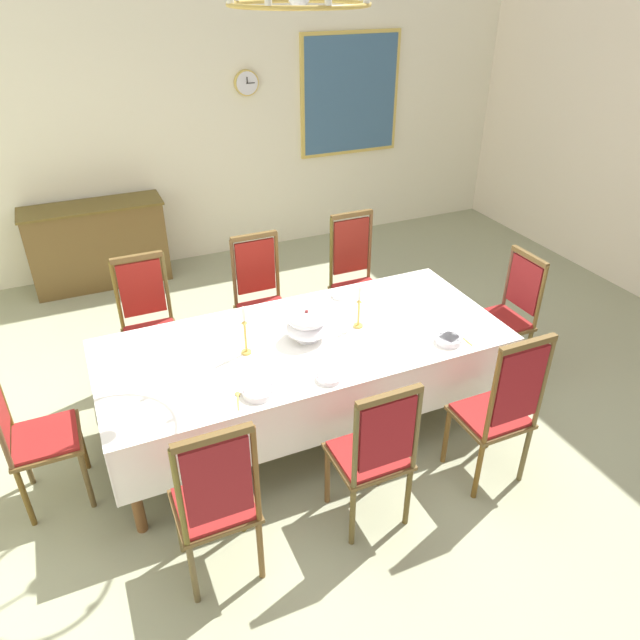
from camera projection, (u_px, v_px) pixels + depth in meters
The scene contains 25 objects.
ground at pixel (306, 426), 4.57m from camera, with size 8.09×6.78×0.04m, color #989B7B.
back_wall at pixel (181, 103), 6.34m from camera, with size 8.09×0.08×3.55m, color #EBE5CA.
dining_table at pixel (304, 348), 4.21m from camera, with size 2.84×1.22×0.77m.
tablecloth at pixel (305, 352), 4.22m from camera, with size 2.86×1.24×0.42m.
chair_south_a at pixel (216, 501), 3.14m from camera, with size 0.44×0.42×1.16m.
chair_north_a at pixel (149, 323), 4.74m from camera, with size 0.44×0.42×1.12m.
chair_south_b at pixel (374, 452), 3.49m from camera, with size 0.44×0.42×1.10m.
chair_north_b at pixel (262, 299), 5.07m from camera, with size 0.44×0.42×1.13m.
chair_south_c at pixel (500, 409), 3.78m from camera, with size 0.44×0.42×1.19m.
chair_north_c at pixel (356, 278), 5.38m from camera, with size 0.44×0.42×1.18m.
chair_head_west at pixel (31, 432), 3.64m from camera, with size 0.42×0.44×1.09m.
chair_head_east at pixel (507, 313), 4.91m from camera, with size 0.42×0.44×1.07m.
soup_tureen at pixel (307, 325), 4.12m from camera, with size 0.30×0.30×0.24m.
candlestick_west at pixel (245, 335), 3.95m from camera, with size 0.07×0.07×0.36m.
candlestick_east at pixel (359, 311), 4.25m from camera, with size 0.07×0.07×0.33m.
bowl_near_left at pixel (449, 339), 4.12m from camera, with size 0.19×0.19×0.05m.
bowl_near_right at pixel (258, 391), 3.62m from camera, with size 0.20×0.20×0.04m.
bowl_far_left at pixel (342, 295), 4.70m from camera, with size 0.15×0.15×0.03m.
bowl_far_right at pixel (329, 377), 3.75m from camera, with size 0.17×0.17×0.03m.
spoon_primary at pixel (461, 336), 4.20m from camera, with size 0.03×0.18×0.01m.
spoon_secondary at pixel (238, 396), 3.61m from camera, with size 0.06×0.17×0.01m.
sideboard at pixel (99, 245), 6.38m from camera, with size 1.44×0.48×0.90m.
mounted_clock at pixel (246, 83), 6.44m from camera, with size 0.27×0.06×0.27m.
framed_painting at pixel (350, 95), 7.00m from camera, with size 1.27×0.05×1.38m.
chandelier at pixel (299, 2), 3.09m from camera, with size 0.78×0.78×0.66m.
Camera 1 is at (-1.32, -3.24, 3.03)m, focal length 33.19 mm.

